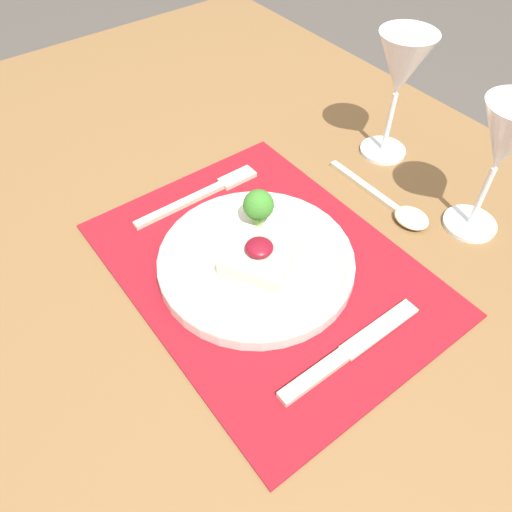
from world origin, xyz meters
name	(u,v)px	position (x,y,z in m)	size (l,w,h in m)	color
ground_plane	(261,475)	(0.00, 0.00, 0.00)	(8.00, 8.00, 0.00)	#4C4742
dining_table	(265,311)	(0.00, 0.00, 0.68)	(1.48, 0.97, 0.77)	brown
placemat	(266,268)	(0.00, 0.00, 0.77)	(0.42, 0.32, 0.00)	maroon
dinner_plate	(256,258)	(-0.01, -0.01, 0.78)	(0.24, 0.24, 0.07)	silver
fork	(206,192)	(-0.16, 0.02, 0.77)	(0.02, 0.20, 0.01)	beige
knife	(342,356)	(0.15, -0.01, 0.77)	(0.02, 0.20, 0.01)	beige
spoon	(400,210)	(0.03, 0.21, 0.77)	(0.18, 0.04, 0.01)	beige
wine_glass_near	(505,143)	(0.11, 0.27, 0.90)	(0.08, 0.08, 0.18)	white
wine_glass_far	(401,70)	(-0.08, 0.29, 0.90)	(0.08, 0.08, 0.19)	white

